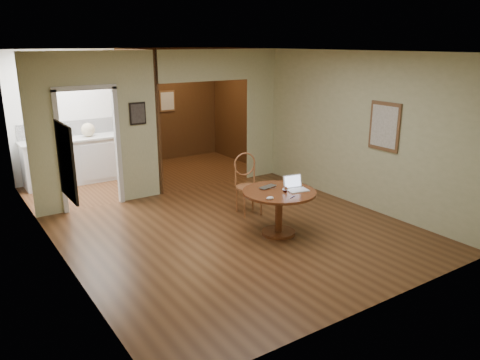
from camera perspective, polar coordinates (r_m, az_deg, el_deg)
floor at (r=7.23m, az=0.30°, el=-6.61°), size 5.00×5.00×0.00m
room_shell at (r=9.33m, az=-12.93°, el=6.54°), size 5.20×7.50×5.00m
dining_table at (r=7.08m, az=4.78°, el=-2.72°), size 1.11×1.11×0.69m
chair at (r=7.93m, az=0.89°, el=-0.02°), size 0.50×0.50×1.04m
open_laptop at (r=7.09m, az=6.73°, el=-0.70°), size 0.34×0.31×0.21m
closed_laptop at (r=7.13m, az=3.67°, el=-0.94°), size 0.34×0.26×0.02m
mouse at (r=6.62m, az=3.68°, el=-2.21°), size 0.12×0.09×0.05m
wine_glass at (r=6.96m, az=5.52°, el=-1.13°), size 0.08×0.08×0.09m
pen at (r=6.76m, az=6.43°, el=-2.07°), size 0.12×0.06×0.01m
kitchen_cabinet at (r=10.27m, az=-19.46°, el=2.25°), size 2.06×0.60×0.94m
grocery_bag at (r=10.22m, az=-18.03°, el=5.84°), size 0.34×0.31×0.29m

